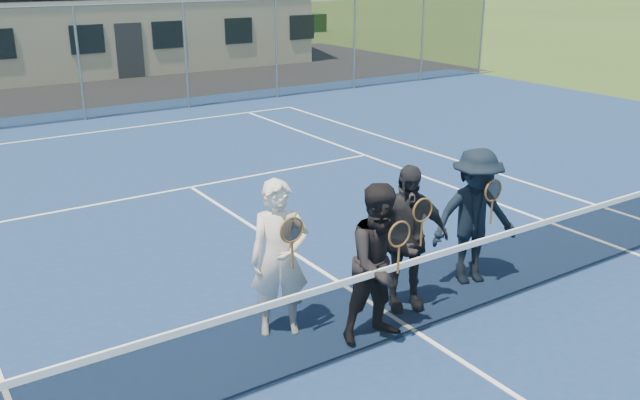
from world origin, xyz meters
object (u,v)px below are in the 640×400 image
object	(u,v)px
tennis_net	(419,292)
player_b	(382,263)
player_a	(280,259)
player_d	(475,217)
player_c	(405,238)

from	to	relation	value
tennis_net	player_b	world-z (taller)	player_b
player_a	player_d	world-z (taller)	same
player_a	tennis_net	bearing A→B (deg)	-35.25
tennis_net	player_d	bearing A→B (deg)	23.54
player_a	player_c	size ratio (longest dim) A/B	1.00
tennis_net	player_c	size ratio (longest dim) A/B	6.49
player_a	player_d	xyz separation A→B (m)	(2.75, -0.25, -0.00)
player_b	player_d	distance (m)	1.95
tennis_net	player_b	distance (m)	0.58
tennis_net	player_b	xyz separation A→B (m)	(-0.40, 0.18, 0.38)
tennis_net	player_c	xyz separation A→B (m)	(0.28, 0.59, 0.38)
player_a	player_c	world-z (taller)	same
player_c	player_d	xyz separation A→B (m)	(1.20, 0.05, -0.00)
tennis_net	player_d	xyz separation A→B (m)	(1.49, 0.65, 0.38)
player_b	player_d	bearing A→B (deg)	13.93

